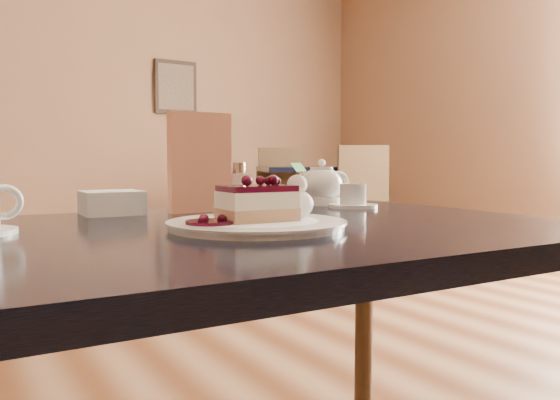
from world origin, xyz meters
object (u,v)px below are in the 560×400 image
dessert_plate (257,225)px  tea_set (328,189)px  main_table (244,270)px  cheesecake_slice (257,204)px  bg_table_far_right (318,244)px

dessert_plate → tea_set: bearing=40.0°
main_table → cheesecake_slice: (-0.00, -0.05, 0.12)m
main_table → tea_set: 0.48m
dessert_plate → tea_set: size_ratio=1.29×
bg_table_far_right → tea_set: bearing=-103.5°
main_table → dessert_plate: dessert_plate is taller
dessert_plate → cheesecake_slice: (-0.00, -0.00, 0.03)m
dessert_plate → bg_table_far_right: size_ratio=0.15×
dessert_plate → cheesecake_slice: cheesecake_slice is taller
dessert_plate → bg_table_far_right: 4.17m
tea_set → bg_table_far_right: 3.70m
cheesecake_slice → bg_table_far_right: bearing=54.9°
main_table → cheesecake_slice: size_ratio=9.98×
dessert_plate → cheesecake_slice: bearing=-104.0°
tea_set → cheesecake_slice: bearing=-140.0°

